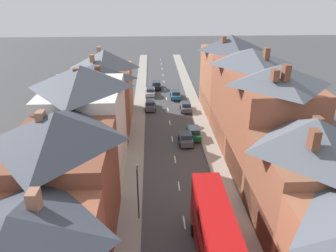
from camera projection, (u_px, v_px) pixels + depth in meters
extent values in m
cube|color=gray|center=(138.00, 118.00, 54.21)|extent=(2.20, 104.00, 0.14)
cube|color=gray|center=(200.00, 117.00, 54.69)|extent=(2.20, 104.00, 0.14)
cube|color=silver|center=(184.00, 222.00, 30.68)|extent=(0.14, 1.80, 0.01)
cube|color=silver|center=(179.00, 186.00, 36.17)|extent=(0.14, 1.80, 0.01)
cube|color=silver|center=(175.00, 159.00, 41.66)|extent=(0.14, 1.80, 0.01)
cube|color=silver|center=(172.00, 139.00, 47.15)|extent=(0.14, 1.80, 0.01)
cube|color=silver|center=(170.00, 123.00, 52.65)|extent=(0.14, 1.80, 0.01)
cube|color=silver|center=(168.00, 109.00, 58.14)|extent=(0.14, 1.80, 0.01)
cube|color=silver|center=(166.00, 99.00, 63.63)|extent=(0.14, 1.80, 0.01)
cube|color=silver|center=(165.00, 89.00, 69.12)|extent=(0.14, 1.80, 0.01)
cube|color=silver|center=(164.00, 82.00, 74.61)|extent=(0.14, 1.80, 0.01)
cube|color=silver|center=(163.00, 75.00, 80.11)|extent=(0.14, 1.80, 0.01)
cube|color=silver|center=(162.00, 69.00, 85.60)|extent=(0.14, 1.80, 0.01)
cube|color=silver|center=(161.00, 64.00, 91.09)|extent=(0.14, 1.80, 0.01)
cube|color=silver|center=(161.00, 59.00, 96.58)|extent=(0.14, 1.80, 0.01)
pyramid|color=#383D47|center=(10.00, 231.00, 16.74)|extent=(8.00, 9.55, 1.86)
cube|color=#99664C|center=(34.00, 201.00, 17.93)|extent=(0.60, 0.90, 1.31)
cube|color=brown|center=(66.00, 190.00, 27.46)|extent=(8.00, 10.12, 9.32)
cube|color=maroon|center=(115.00, 218.00, 28.87)|extent=(0.12, 9.31, 3.20)
pyramid|color=#383D47|center=(56.00, 126.00, 25.13)|extent=(8.00, 10.12, 2.36)
cube|color=#99664C|center=(41.00, 119.00, 24.85)|extent=(0.60, 0.90, 1.22)
cube|color=silver|center=(87.00, 132.00, 36.83)|extent=(8.00, 10.86, 10.50)
cube|color=#1E5133|center=(124.00, 159.00, 38.48)|extent=(0.12, 9.99, 3.20)
pyramid|color=#474C56|center=(81.00, 76.00, 34.27)|extent=(8.00, 10.86, 2.32)
cube|color=brown|center=(77.00, 73.00, 33.67)|extent=(0.60, 0.90, 0.95)
cube|color=brown|center=(99.00, 109.00, 45.76)|extent=(8.00, 7.92, 8.80)
cube|color=maroon|center=(128.00, 127.00, 47.07)|extent=(0.12, 7.28, 3.20)
pyramid|color=#383D47|center=(96.00, 71.00, 43.59)|extent=(8.00, 7.92, 2.04)
cube|color=brown|center=(98.00, 71.00, 41.43)|extent=(0.60, 0.90, 1.23)
cube|color=#B2704C|center=(107.00, 92.00, 53.88)|extent=(8.00, 9.57, 8.22)
cube|color=olive|center=(132.00, 106.00, 55.07)|extent=(0.12, 8.80, 3.20)
pyramid|color=#565B66|center=(104.00, 59.00, 51.67)|extent=(8.00, 9.57, 2.85)
cube|color=#99664C|center=(92.00, 58.00, 49.29)|extent=(0.60, 0.90, 1.13)
cube|color=#99664C|center=(99.00, 51.00, 53.45)|extent=(0.60, 0.90, 1.47)
cube|color=brown|center=(304.00, 192.00, 28.36)|extent=(8.00, 8.92, 8.01)
cube|color=#1E5133|center=(256.00, 215.00, 29.14)|extent=(0.12, 8.21, 3.20)
pyramid|color=#565B66|center=(315.00, 135.00, 26.18)|extent=(8.00, 8.92, 2.87)
cube|color=brown|center=(314.00, 139.00, 23.72)|extent=(0.60, 0.90, 1.49)
cube|color=brown|center=(318.00, 125.00, 26.44)|extent=(0.60, 0.90, 1.29)
cube|color=#935138|center=(272.00, 133.00, 35.75)|extent=(8.00, 8.56, 11.04)
cube|color=#1E5133|center=(233.00, 165.00, 37.14)|extent=(0.12, 7.87, 3.20)
pyramid|color=#565B66|center=(280.00, 75.00, 33.13)|extent=(8.00, 8.56, 2.09)
cube|color=brown|center=(275.00, 75.00, 30.88)|extent=(0.60, 0.90, 1.08)
cube|color=brown|center=(286.00, 73.00, 30.67)|extent=(0.60, 0.90, 1.57)
cube|color=#935138|center=(247.00, 103.00, 44.96)|extent=(8.00, 11.51, 10.92)
cube|color=black|center=(217.00, 129.00, 46.32)|extent=(0.12, 10.59, 3.20)
pyramid|color=#565B66|center=(251.00, 56.00, 42.37)|extent=(8.00, 11.51, 2.02)
cube|color=brown|center=(267.00, 54.00, 40.21)|extent=(0.60, 0.90, 1.42)
cube|color=#A36042|center=(228.00, 81.00, 55.55)|extent=(8.00, 11.48, 10.57)
cube|color=#1E5133|center=(204.00, 102.00, 56.84)|extent=(0.12, 10.56, 3.20)
pyramid|color=#474C56|center=(231.00, 42.00, 52.94)|extent=(8.00, 11.48, 2.47)
cube|color=brown|center=(224.00, 40.00, 51.71)|extent=(0.60, 0.90, 1.14)
cube|color=#B70F0F|center=(214.00, 248.00, 25.46)|extent=(2.44, 10.80, 2.50)
cube|color=#B70F0F|center=(216.00, 224.00, 24.50)|extent=(2.44, 10.58, 2.30)
cube|color=#B70F0F|center=(217.00, 211.00, 24.02)|extent=(2.39, 10.37, 0.10)
cube|color=#28333D|center=(204.00, 204.00, 30.27)|extent=(2.20, 0.10, 1.20)
cube|color=#28333D|center=(205.00, 183.00, 29.35)|extent=(2.20, 0.10, 1.10)
cube|color=#28333D|center=(199.00, 246.00, 25.30)|extent=(0.06, 9.18, 0.90)
cube|color=#28333D|center=(200.00, 223.00, 24.40)|extent=(0.06, 9.18, 0.90)
cube|color=yellow|center=(205.00, 175.00, 29.03)|extent=(1.34, 0.08, 0.32)
cylinder|color=black|center=(193.00, 231.00, 28.92)|extent=(0.30, 1.00, 1.00)
cylinder|color=black|center=(220.00, 230.00, 29.04)|extent=(0.30, 1.00, 1.00)
cube|color=#236093|center=(176.00, 95.00, 63.65)|extent=(1.70, 4.47, 0.68)
cube|color=#28333D|center=(176.00, 92.00, 63.19)|extent=(1.46, 2.23, 0.60)
cylinder|color=black|center=(171.00, 94.00, 65.02)|extent=(0.20, 0.62, 0.62)
cylinder|color=black|center=(179.00, 94.00, 65.10)|extent=(0.20, 0.62, 0.62)
cylinder|color=black|center=(172.00, 99.00, 62.48)|extent=(0.20, 0.62, 0.62)
cylinder|color=black|center=(180.00, 99.00, 62.56)|extent=(0.20, 0.62, 0.62)
cube|color=#144728|center=(193.00, 133.00, 47.29)|extent=(1.70, 4.35, 0.76)
cube|color=#28333D|center=(194.00, 129.00, 46.82)|extent=(1.46, 2.17, 0.60)
cylinder|color=black|center=(187.00, 132.00, 48.64)|extent=(0.20, 0.62, 0.62)
cylinder|color=black|center=(198.00, 132.00, 48.72)|extent=(0.20, 0.62, 0.62)
cylinder|color=black|center=(189.00, 140.00, 46.17)|extent=(0.20, 0.62, 0.62)
cylinder|color=black|center=(201.00, 139.00, 46.25)|extent=(0.20, 0.62, 0.62)
cube|color=#4C515B|center=(186.00, 107.00, 57.21)|extent=(1.70, 3.89, 0.74)
cube|color=#28333D|center=(186.00, 104.00, 56.76)|extent=(1.46, 1.95, 0.60)
cylinder|color=black|center=(180.00, 107.00, 58.42)|extent=(0.20, 0.62, 0.62)
cylinder|color=black|center=(190.00, 107.00, 58.50)|extent=(0.20, 0.62, 0.62)
cylinder|color=black|center=(182.00, 112.00, 56.21)|extent=(0.20, 0.62, 0.62)
cylinder|color=black|center=(191.00, 112.00, 56.29)|extent=(0.20, 0.62, 0.62)
cube|color=#4C515B|center=(186.00, 139.00, 45.48)|extent=(1.70, 3.84, 0.78)
cube|color=#28333D|center=(186.00, 135.00, 45.03)|extent=(1.46, 1.92, 0.60)
cylinder|color=black|center=(179.00, 138.00, 46.69)|extent=(0.20, 0.62, 0.62)
cylinder|color=black|center=(191.00, 138.00, 46.77)|extent=(0.20, 0.62, 0.62)
cylinder|color=black|center=(180.00, 146.00, 44.51)|extent=(0.20, 0.62, 0.62)
cylinder|color=black|center=(193.00, 145.00, 44.59)|extent=(0.20, 0.62, 0.62)
cube|color=black|center=(156.00, 86.00, 69.38)|extent=(1.70, 4.33, 0.75)
cube|color=#28333D|center=(156.00, 83.00, 68.91)|extent=(1.46, 2.16, 0.60)
cylinder|color=black|center=(152.00, 85.00, 70.72)|extent=(0.20, 0.62, 0.62)
cylinder|color=black|center=(160.00, 85.00, 70.80)|extent=(0.20, 0.62, 0.62)
cylinder|color=black|center=(153.00, 89.00, 68.26)|extent=(0.20, 0.62, 0.62)
cylinder|color=black|center=(161.00, 89.00, 68.34)|extent=(0.20, 0.62, 0.62)
cube|color=#4C515B|center=(150.00, 105.00, 58.10)|extent=(1.70, 4.55, 0.78)
cube|color=#28333D|center=(150.00, 102.00, 57.62)|extent=(1.46, 2.28, 0.60)
cylinder|color=black|center=(146.00, 105.00, 59.51)|extent=(0.20, 0.62, 0.62)
cylinder|color=black|center=(155.00, 105.00, 59.59)|extent=(0.20, 0.62, 0.62)
cylinder|color=black|center=(146.00, 110.00, 56.93)|extent=(0.20, 0.62, 0.62)
cylinder|color=black|center=(155.00, 110.00, 57.01)|extent=(0.20, 0.62, 0.62)
cube|color=#B7BABF|center=(150.00, 92.00, 65.09)|extent=(1.70, 4.17, 0.77)
cube|color=#28333D|center=(150.00, 89.00, 64.63)|extent=(1.46, 2.09, 0.60)
cylinder|color=black|center=(146.00, 92.00, 66.39)|extent=(0.20, 0.62, 0.62)
cylinder|color=black|center=(155.00, 92.00, 66.47)|extent=(0.20, 0.62, 0.62)
cylinder|color=black|center=(146.00, 96.00, 64.02)|extent=(0.20, 0.62, 0.62)
cylinder|color=black|center=(155.00, 96.00, 64.10)|extent=(0.20, 0.62, 0.62)
cylinder|color=black|center=(138.00, 195.00, 29.98)|extent=(0.12, 0.12, 5.50)
cylinder|color=black|center=(137.00, 168.00, 29.33)|extent=(0.08, 0.90, 0.08)
cube|color=beige|center=(137.00, 166.00, 29.77)|extent=(0.20, 0.32, 0.20)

